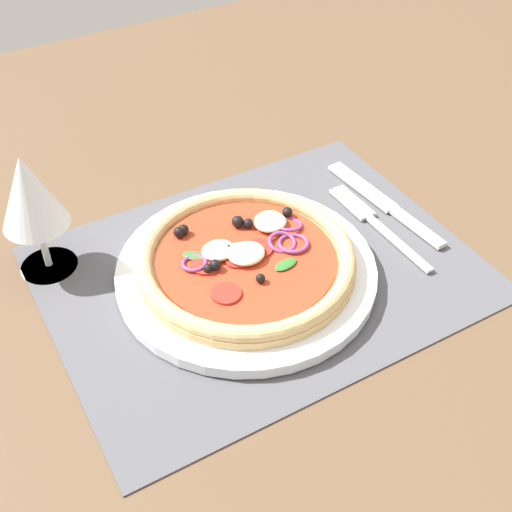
% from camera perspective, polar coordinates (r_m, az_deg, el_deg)
% --- Properties ---
extents(ground_plane, '(1.90, 1.40, 0.02)m').
position_cam_1_polar(ground_plane, '(0.76, 0.35, -2.08)').
color(ground_plane, brown).
extents(placemat, '(0.47, 0.36, 0.00)m').
position_cam_1_polar(placemat, '(0.75, 0.35, -1.31)').
color(placemat, '#4C4C51').
rests_on(placemat, ground_plane).
extents(plate, '(0.29, 0.29, 0.01)m').
position_cam_1_polar(plate, '(0.74, -0.78, -1.35)').
color(plate, white).
rests_on(plate, placemat).
extents(pizza, '(0.24, 0.24, 0.03)m').
position_cam_1_polar(pizza, '(0.73, -0.79, -0.26)').
color(pizza, tan).
rests_on(pizza, plate).
extents(fork, '(0.02, 0.18, 0.00)m').
position_cam_1_polar(fork, '(0.82, 10.05, 2.86)').
color(fork, silver).
rests_on(fork, placemat).
extents(knife, '(0.03, 0.20, 0.01)m').
position_cam_1_polar(knife, '(0.86, 10.77, 4.55)').
color(knife, silver).
rests_on(knife, placemat).
extents(wine_glass, '(0.07, 0.07, 0.15)m').
position_cam_1_polar(wine_glass, '(0.73, -18.76, 4.97)').
color(wine_glass, silver).
rests_on(wine_glass, ground_plane).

